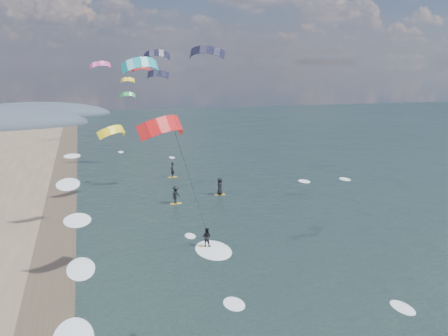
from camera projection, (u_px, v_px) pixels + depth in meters
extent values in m
cube|color=#382D23|center=(48.00, 306.00, 28.31)|extent=(3.00, 240.00, 0.00)
ellipsoid|color=#3D4756|center=(32.00, 116.00, 129.06)|extent=(40.00, 18.00, 7.00)
cube|color=gold|center=(207.00, 246.00, 37.49)|extent=(1.13, 0.35, 0.05)
imported|color=black|center=(207.00, 237.00, 37.34)|extent=(0.88, 0.84, 1.44)
ellipsoid|color=white|center=(213.00, 250.00, 36.83)|extent=(2.60, 4.20, 0.12)
cylinder|color=black|center=(191.00, 183.00, 33.01)|extent=(0.02, 0.02, 11.25)
cube|color=gold|center=(176.00, 203.00, 48.84)|extent=(1.10, 0.35, 0.05)
imported|color=black|center=(176.00, 195.00, 48.65)|extent=(1.25, 1.26, 1.75)
cube|color=gold|center=(220.00, 195.00, 52.11)|extent=(1.10, 0.35, 0.05)
imported|color=black|center=(220.00, 186.00, 51.92)|extent=(0.79, 0.99, 1.76)
cube|color=gold|center=(172.00, 177.00, 60.09)|extent=(1.10, 0.35, 0.05)
imported|color=black|center=(172.00, 170.00, 59.90)|extent=(0.66, 0.77, 1.78)
ellipsoid|color=white|center=(71.00, 270.00, 33.33)|extent=(2.40, 5.40, 0.11)
ellipsoid|color=white|center=(73.00, 220.00, 43.68)|extent=(2.40, 5.40, 0.11)
ellipsoid|color=white|center=(74.00, 184.00, 56.84)|extent=(2.40, 5.40, 0.11)
ellipsoid|color=white|center=(75.00, 156.00, 73.77)|extent=(2.40, 5.40, 0.11)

